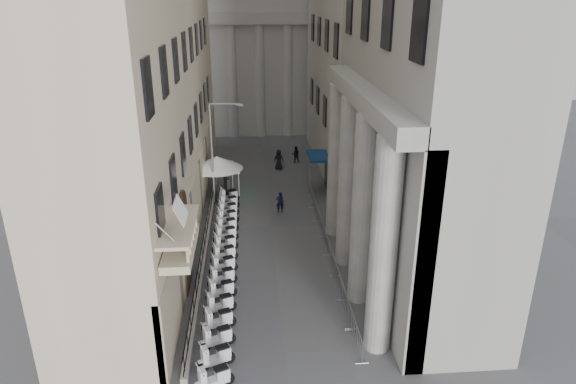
% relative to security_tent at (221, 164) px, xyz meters
% --- Properties ---
extents(iron_fence, '(0.30, 28.00, 1.40)m').
position_rel_security_tent_xyz_m(iron_fence, '(-0.70, -7.12, -2.74)').
color(iron_fence, black).
rests_on(iron_fence, ground).
extents(blue_awning, '(1.60, 3.00, 3.00)m').
position_rel_security_tent_xyz_m(blue_awning, '(7.75, 0.88, -2.74)').
color(blue_awning, navy).
rests_on(blue_awning, ground).
extents(flag, '(1.00, 1.40, 8.20)m').
position_rel_security_tent_xyz_m(flag, '(-0.40, -20.12, -2.74)').
color(flag, '#9E0C11').
rests_on(flag, ground).
extents(scooter_1, '(1.51, 1.05, 1.50)m').
position_rel_security_tent_xyz_m(scooter_1, '(0.59, -19.99, -2.74)').
color(scooter_1, silver).
rests_on(scooter_1, ground).
extents(scooter_2, '(1.51, 1.05, 1.50)m').
position_rel_security_tent_xyz_m(scooter_2, '(0.59, -18.66, -2.74)').
color(scooter_2, silver).
rests_on(scooter_2, ground).
extents(scooter_3, '(1.51, 1.05, 1.50)m').
position_rel_security_tent_xyz_m(scooter_3, '(0.59, -17.33, -2.74)').
color(scooter_3, silver).
rests_on(scooter_3, ground).
extents(scooter_4, '(1.51, 1.05, 1.50)m').
position_rel_security_tent_xyz_m(scooter_4, '(0.59, -16.00, -2.74)').
color(scooter_4, silver).
rests_on(scooter_4, ground).
extents(scooter_5, '(1.51, 1.05, 1.50)m').
position_rel_security_tent_xyz_m(scooter_5, '(0.59, -14.67, -2.74)').
color(scooter_5, silver).
rests_on(scooter_5, ground).
extents(scooter_6, '(1.51, 1.05, 1.50)m').
position_rel_security_tent_xyz_m(scooter_6, '(0.59, -13.34, -2.74)').
color(scooter_6, silver).
rests_on(scooter_6, ground).
extents(scooter_7, '(1.51, 1.05, 1.50)m').
position_rel_security_tent_xyz_m(scooter_7, '(0.59, -12.01, -2.74)').
color(scooter_7, silver).
rests_on(scooter_7, ground).
extents(scooter_8, '(1.51, 1.05, 1.50)m').
position_rel_security_tent_xyz_m(scooter_8, '(0.59, -10.68, -2.74)').
color(scooter_8, silver).
rests_on(scooter_8, ground).
extents(scooter_9, '(1.51, 1.05, 1.50)m').
position_rel_security_tent_xyz_m(scooter_9, '(0.59, -9.34, -2.74)').
color(scooter_9, silver).
rests_on(scooter_9, ground).
extents(scooter_10, '(1.51, 1.05, 1.50)m').
position_rel_security_tent_xyz_m(scooter_10, '(0.59, -8.01, -2.74)').
color(scooter_10, silver).
rests_on(scooter_10, ground).
extents(scooter_11, '(1.51, 1.05, 1.50)m').
position_rel_security_tent_xyz_m(scooter_11, '(0.59, -6.68, -2.74)').
color(scooter_11, silver).
rests_on(scooter_11, ground).
extents(scooter_12, '(1.51, 1.05, 1.50)m').
position_rel_security_tent_xyz_m(scooter_12, '(0.59, -5.35, -2.74)').
color(scooter_12, silver).
rests_on(scooter_12, ground).
extents(scooter_13, '(1.51, 1.05, 1.50)m').
position_rel_security_tent_xyz_m(scooter_13, '(0.59, -4.02, -2.74)').
color(scooter_13, silver).
rests_on(scooter_13, ground).
extents(scooter_14, '(1.51, 1.05, 1.50)m').
position_rel_security_tent_xyz_m(scooter_14, '(0.59, -2.69, -2.74)').
color(scooter_14, silver).
rests_on(scooter_14, ground).
extents(scooter_15, '(1.51, 1.05, 1.50)m').
position_rel_security_tent_xyz_m(scooter_15, '(0.59, -1.36, -2.74)').
color(scooter_15, silver).
rests_on(scooter_15, ground).
extents(barrier_0, '(0.60, 2.40, 1.10)m').
position_rel_security_tent_xyz_m(barrier_0, '(6.93, -19.08, -2.74)').
color(barrier_0, '#9EA1A5').
rests_on(barrier_0, ground).
extents(barrier_1, '(0.60, 2.40, 1.10)m').
position_rel_security_tent_xyz_m(barrier_1, '(6.93, -16.58, -2.74)').
color(barrier_1, '#9EA1A5').
rests_on(barrier_1, ground).
extents(barrier_2, '(0.60, 2.40, 1.10)m').
position_rel_security_tent_xyz_m(barrier_2, '(6.93, -14.08, -2.74)').
color(barrier_2, '#9EA1A5').
rests_on(barrier_2, ground).
extents(barrier_3, '(0.60, 2.40, 1.10)m').
position_rel_security_tent_xyz_m(barrier_3, '(6.93, -11.58, -2.74)').
color(barrier_3, '#9EA1A5').
rests_on(barrier_3, ground).
extents(barrier_4, '(0.60, 2.40, 1.10)m').
position_rel_security_tent_xyz_m(barrier_4, '(6.93, -9.08, -2.74)').
color(barrier_4, '#9EA1A5').
rests_on(barrier_4, ground).
extents(barrier_5, '(0.60, 2.40, 1.10)m').
position_rel_security_tent_xyz_m(barrier_5, '(6.93, -6.58, -2.74)').
color(barrier_5, '#9EA1A5').
rests_on(barrier_5, ground).
extents(barrier_6, '(0.60, 2.40, 1.10)m').
position_rel_security_tent_xyz_m(barrier_6, '(6.93, -4.08, -2.74)').
color(barrier_6, '#9EA1A5').
rests_on(barrier_6, ground).
extents(barrier_7, '(0.60, 2.40, 1.10)m').
position_rel_security_tent_xyz_m(barrier_7, '(6.93, -1.58, -2.74)').
color(barrier_7, '#9EA1A5').
rests_on(barrier_7, ground).
extents(security_tent, '(4.03, 4.03, 3.28)m').
position_rel_security_tent_xyz_m(security_tent, '(0.00, 0.00, 0.00)').
color(security_tent, silver).
rests_on(security_tent, ground).
extents(street_lamp, '(2.53, 0.36, 7.75)m').
position_rel_security_tent_xyz_m(street_lamp, '(-0.25, -1.27, 1.85)').
color(street_lamp, gray).
rests_on(street_lamp, ground).
extents(info_kiosk, '(0.53, 0.85, 1.73)m').
position_rel_security_tent_xyz_m(info_kiosk, '(0.42, -0.56, -1.86)').
color(info_kiosk, black).
rests_on(info_kiosk, ground).
extents(pedestrian_a, '(0.60, 0.41, 1.59)m').
position_rel_security_tent_xyz_m(pedestrian_a, '(4.39, -3.44, -1.94)').
color(pedestrian_a, '#0D0D35').
rests_on(pedestrian_a, ground).
extents(pedestrian_b, '(0.78, 0.62, 1.57)m').
position_rel_security_tent_xyz_m(pedestrian_b, '(6.60, 8.26, -1.95)').
color(pedestrian_b, black).
rests_on(pedestrian_b, ground).
extents(pedestrian_c, '(0.90, 0.59, 1.84)m').
position_rel_security_tent_xyz_m(pedestrian_c, '(4.88, 6.29, -1.82)').
color(pedestrian_c, black).
rests_on(pedestrian_c, ground).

